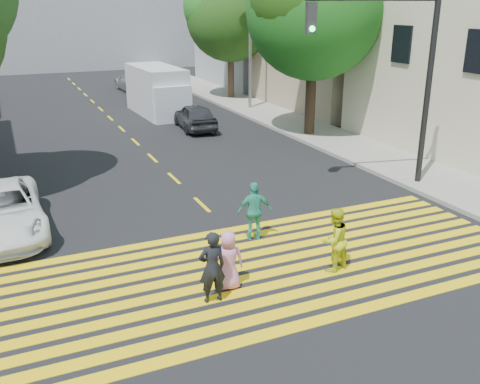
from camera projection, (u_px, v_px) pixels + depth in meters
ground at (295, 292)px, 11.90m from camera, size 120.00×120.00×0.00m
sidewalk_right at (295, 125)px, 28.06m from camera, size 3.00×60.00×0.15m
crosswalk at (269, 267)px, 13.00m from camera, size 13.40×5.30×0.01m
lane_line at (105, 113)px, 31.29m from camera, size 0.12×34.40×0.01m
building_right_tan at (359, 22)px, 32.35m from camera, size 10.00×10.00×10.00m
building_right_grey at (275, 18)px, 41.83m from camera, size 10.00×10.00×10.00m
backdrop_block at (50, 5)px, 51.28m from camera, size 30.00×8.00×12.00m
tree_right_near at (316, 3)px, 23.98m from camera, size 7.40×7.12×9.03m
tree_right_far at (232, 11)px, 34.24m from camera, size 7.69×7.45×8.32m
pedestrian_man at (212, 267)px, 11.28m from camera, size 0.60×0.41×1.62m
pedestrian_woman at (334, 240)px, 12.64m from camera, size 0.88×0.75×1.58m
pedestrian_child at (229, 260)px, 11.86m from camera, size 0.74×0.55×1.37m
pedestrian_extra at (255, 211)px, 14.35m from camera, size 1.01×0.58×1.62m
white_sedan at (0, 211)px, 14.73m from camera, size 2.33×4.89×1.35m
dark_car_near at (195, 116)px, 27.12m from camera, size 1.92×4.05×1.34m
silver_car at (134, 81)px, 39.10m from camera, size 2.23×4.99×1.42m
dark_car_parked at (160, 84)px, 37.69m from camera, size 1.85×4.37×1.40m
white_van at (158, 92)px, 30.56m from camera, size 2.37×5.81×2.70m
traffic_signal at (397, 61)px, 17.28m from camera, size 4.48×1.16×6.66m
street_lamp at (247, 10)px, 30.38m from camera, size 2.26×0.60×10.00m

